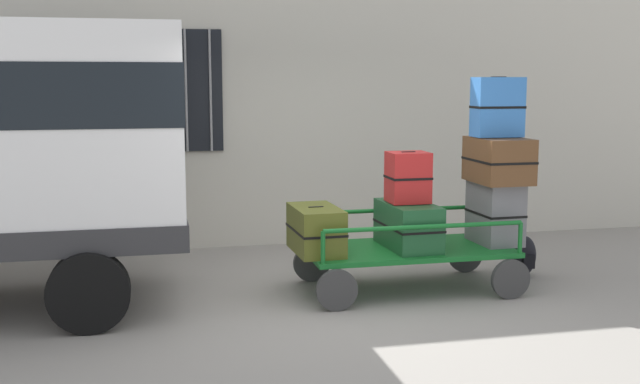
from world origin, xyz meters
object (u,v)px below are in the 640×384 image
Objects in this scene: suitcase_midleft_middle at (408,177)px; suitcase_center_middle at (499,160)px; suitcase_center_bottom at (495,213)px; suitcase_center_top at (497,107)px; backpack at (524,256)px; suitcase_midleft_bottom at (408,225)px; suitcase_left_bottom at (316,230)px; luggage_cart at (407,255)px.

suitcase_center_middle is (0.96, -0.06, 0.16)m from suitcase_midleft_middle.
suitcase_midleft_middle is 0.80× the size of suitcase_center_bottom.
backpack is at bearing 24.65° from suitcase_center_top.
suitcase_left_bottom is at bearing 179.89° from suitcase_midleft_bottom.
suitcase_left_bottom is at bearing -179.78° from suitcase_center_bottom.
suitcase_midleft_middle is 0.97m from suitcase_center_middle.
suitcase_midleft_middle is 1.04m from suitcase_center_bottom.
suitcase_left_bottom is 2.03m from suitcase_center_middle.
suitcase_center_top is at bearing 90.00° from suitcase_center_middle.
suitcase_midleft_bottom is 1.36× the size of suitcase_center_bottom.
suitcase_center_top is 1.73m from backpack.
suitcase_left_bottom is 0.91× the size of suitcase_midleft_bottom.
suitcase_center_middle is (1.92, -0.03, 0.65)m from suitcase_left_bottom.
suitcase_left_bottom is 2.47m from backpack.
suitcase_center_middle reaches higher than suitcase_left_bottom.
luggage_cart is 1.36m from suitcase_center_middle.
luggage_cart is 1.78m from suitcase_center_top.
luggage_cart is at bearing -90.00° from suitcase_midleft_middle.
suitcase_left_bottom is 1.81× the size of backpack.
suitcase_center_bottom is (0.96, 0.00, 0.40)m from luggage_cart.
suitcase_left_bottom is (-0.96, -0.01, 0.31)m from luggage_cart.
suitcase_left_bottom is 1.08m from suitcase_midleft_middle.
suitcase_center_bottom is 0.56m from suitcase_center_middle.
suitcase_center_bottom reaches higher than suitcase_left_bottom.
suitcase_center_top is at bearing 2.23° from suitcase_midleft_bottom.
luggage_cart is at bearing 0.42° from suitcase_left_bottom.
luggage_cart is 1.04m from suitcase_center_bottom.
suitcase_center_top is (-0.00, 0.03, 1.10)m from suitcase_center_bottom.
suitcase_center_top reaches higher than suitcase_left_bottom.
backpack is (1.45, 0.24, -0.95)m from suitcase_midleft_middle.
suitcase_midleft_bottom is 1.42× the size of suitcase_center_top.
suitcase_center_middle is at bearing -1.77° from suitcase_midleft_bottom.
suitcase_midleft_middle is at bearing -170.75° from backpack.
suitcase_center_top is (1.92, 0.04, 1.19)m from suitcase_left_bottom.
suitcase_center_top reaches higher than backpack.
suitcase_center_top is (0.00, 0.07, 0.54)m from suitcase_center_middle.
suitcase_midleft_middle is at bearing 90.00° from luggage_cart.
suitcase_center_bottom is at bearing -90.00° from suitcase_center_top.
backpack is (0.49, 0.29, -1.10)m from suitcase_center_middle.
luggage_cart is 4.19× the size of suitcase_midleft_middle.
luggage_cart is 0.80m from suitcase_midleft_middle.
suitcase_midleft_middle is at bearing 1.48° from suitcase_left_bottom.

